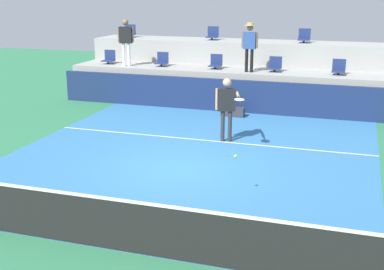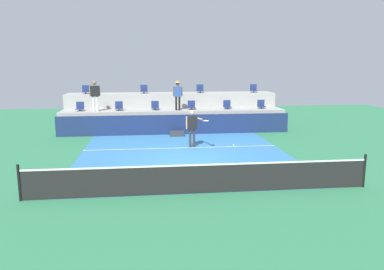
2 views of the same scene
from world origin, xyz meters
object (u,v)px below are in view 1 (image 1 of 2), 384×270
at_px(spectator_in_grey, 126,38).
at_px(stadium_chair_lower_far_left, 109,58).
at_px(stadium_chair_lower_left, 162,60).
at_px(equipment_bag, 233,112).
at_px(stadium_chair_lower_mid_right, 275,65).
at_px(stadium_chair_upper_right, 304,37).
at_px(tennis_ball, 236,156).
at_px(stadium_chair_upper_left, 212,34).
at_px(stadium_chair_lower_mid_left, 216,63).
at_px(stadium_chair_lower_right, 339,68).
at_px(tennis_player, 227,103).
at_px(spectator_with_hat, 250,42).
at_px(stadium_chair_upper_far_left, 130,32).

bearing_deg(spectator_in_grey, stadium_chair_lower_far_left, 157.38).
distance_m(stadium_chair_lower_left, equipment_bag, 3.93).
height_order(stadium_chair_lower_mid_right, stadium_chair_upper_right, stadium_chair_upper_right).
height_order(stadium_chair_lower_left, tennis_ball, stadium_chair_lower_left).
bearing_deg(stadium_chair_upper_left, stadium_chair_lower_mid_left, -70.46).
bearing_deg(stadium_chair_upper_right, spectator_in_grey, -160.79).
distance_m(stadium_chair_lower_mid_right, equipment_bag, 2.51).
distance_m(stadium_chair_lower_right, spectator_in_grey, 7.71).
bearing_deg(stadium_chair_lower_right, stadium_chair_lower_mid_left, 180.00).
relative_size(stadium_chair_lower_mid_right, stadium_chair_upper_right, 1.00).
relative_size(stadium_chair_upper_left, stadium_chair_upper_right, 1.00).
distance_m(stadium_chair_upper_right, tennis_player, 6.80).
distance_m(stadium_chair_lower_far_left, equipment_bag, 5.85).
height_order(spectator_with_hat, tennis_ball, spectator_with_hat).
bearing_deg(tennis_ball, stadium_chair_lower_far_left, 129.65).
xyz_separation_m(stadium_chair_lower_mid_right, spectator_with_hat, (-0.85, -0.38, 0.81)).
relative_size(stadium_chair_lower_mid_right, stadium_chair_lower_right, 1.00).
relative_size(stadium_chair_lower_far_left, stadium_chair_lower_right, 1.00).
bearing_deg(tennis_player, equipment_bag, 100.05).
xyz_separation_m(stadium_chair_lower_left, stadium_chair_upper_far_left, (-2.11, 1.80, 0.85)).
xyz_separation_m(stadium_chair_upper_right, equipment_bag, (-1.80, -3.67, -2.16)).
distance_m(stadium_chair_lower_mid_right, stadium_chair_upper_left, 3.42).
bearing_deg(stadium_chair_lower_far_left, stadium_chair_lower_mid_left, 0.00).
bearing_deg(spectator_with_hat, tennis_ball, -79.95).
height_order(stadium_chair_lower_right, tennis_player, stadium_chair_lower_right).
bearing_deg(equipment_bag, stadium_chair_upper_left, 115.45).
height_order(stadium_chair_upper_far_left, spectator_in_grey, spectator_in_grey).
bearing_deg(stadium_chair_lower_right, stadium_chair_upper_left, 159.96).
distance_m(stadium_chair_lower_left, spectator_with_hat, 3.50).
xyz_separation_m(stadium_chair_lower_mid_left, stadium_chair_upper_left, (-0.64, 1.80, 0.85)).
bearing_deg(stadium_chair_upper_left, spectator_with_hat, -48.42).
bearing_deg(stadium_chair_lower_left, spectator_with_hat, -6.47).
height_order(stadium_chair_lower_mid_right, stadium_chair_upper_far_left, stadium_chair_upper_far_left).
bearing_deg(spectator_in_grey, stadium_chair_upper_right, 19.21).
distance_m(stadium_chair_lower_far_left, stadium_chair_upper_left, 4.15).
xyz_separation_m(stadium_chair_upper_far_left, tennis_ball, (6.92, -10.25, -1.46)).
bearing_deg(stadium_chair_lower_mid_right, stadium_chair_lower_mid_left, 180.00).
distance_m(stadium_chair_lower_mid_left, equipment_bag, 2.54).
xyz_separation_m(stadium_chair_lower_right, stadium_chair_upper_right, (-1.39, 1.80, 0.85)).
bearing_deg(spectator_with_hat, stadium_chair_lower_mid_right, 24.35).
relative_size(stadium_chair_lower_left, spectator_with_hat, 0.31).
bearing_deg(stadium_chair_lower_mid_right, stadium_chair_upper_right, 67.02).
bearing_deg(stadium_chair_upper_left, stadium_chair_upper_right, 0.00).
bearing_deg(spectator_with_hat, spectator_in_grey, 180.00).
bearing_deg(equipment_bag, spectator_in_grey, 161.58).
bearing_deg(stadium_chair_upper_far_left, tennis_ball, -55.97).
bearing_deg(equipment_bag, stadium_chair_lower_left, 149.64).
bearing_deg(stadium_chair_lower_left, stadium_chair_upper_far_left, 139.53).
xyz_separation_m(stadium_chair_lower_right, tennis_player, (-2.67, -4.77, -0.38)).
bearing_deg(stadium_chair_lower_left, spectator_in_grey, -163.21).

